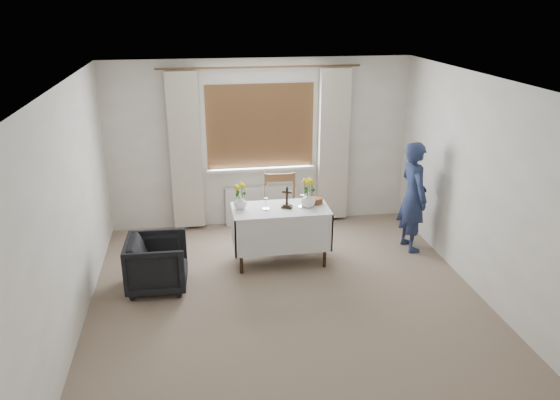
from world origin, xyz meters
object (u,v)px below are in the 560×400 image
at_px(wooden_chair, 281,212).
at_px(armchair, 157,263).
at_px(altar_table, 280,235).
at_px(person, 413,197).
at_px(wooden_cross, 287,197).
at_px(flower_vase_left, 240,202).
at_px(flower_vase_right, 308,199).

distance_m(wooden_chair, armchair, 1.92).
xyz_separation_m(altar_table, armchair, (-1.56, -0.44, -0.06)).
height_order(altar_table, person, person).
distance_m(wooden_cross, flower_vase_left, 0.60).
xyz_separation_m(wooden_chair, flower_vase_left, (-0.61, -0.44, 0.35)).
xyz_separation_m(person, flower_vase_left, (-2.35, -0.08, 0.09)).
bearing_deg(wooden_cross, wooden_chair, 110.88).
height_order(wooden_chair, armchair, wooden_chair).
relative_size(wooden_chair, wooden_cross, 3.53).
xyz_separation_m(altar_table, flower_vase_right, (0.36, -0.01, 0.48)).
xyz_separation_m(wooden_chair, armchair, (-1.66, -0.95, -0.18)).
bearing_deg(armchair, flower_vase_left, -62.31).
xyz_separation_m(armchair, person, (3.40, 0.58, 0.44)).
height_order(armchair, flower_vase_left, flower_vase_left).
relative_size(armchair, flower_vase_right, 3.57).
bearing_deg(person, flower_vase_left, 86.24).
height_order(altar_table, flower_vase_left, flower_vase_left).
bearing_deg(flower_vase_left, wooden_cross, -6.15).
bearing_deg(altar_table, armchair, -164.10).
bearing_deg(flower_vase_left, altar_table, -6.97).
distance_m(altar_table, wooden_chair, 0.53).
relative_size(person, flower_vase_left, 8.42).
bearing_deg(wooden_chair, armchair, -147.73).
bearing_deg(wooden_chair, wooden_cross, -89.04).
distance_m(wooden_chair, person, 1.81).
relative_size(altar_table, armchair, 1.75).
xyz_separation_m(altar_table, wooden_cross, (0.08, -0.00, 0.52)).
xyz_separation_m(wooden_chair, flower_vase_right, (0.26, -0.51, 0.36)).
xyz_separation_m(armchair, flower_vase_right, (1.92, 0.44, 0.54)).
xyz_separation_m(person, wooden_cross, (-1.76, -0.14, 0.14)).
bearing_deg(flower_vase_right, wooden_chair, 117.16).
bearing_deg(wooden_chair, person, -9.41).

